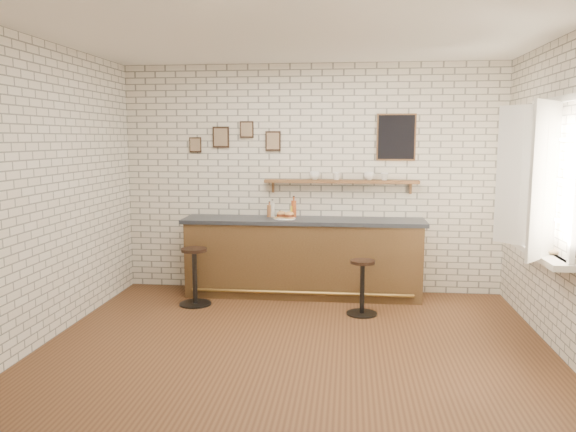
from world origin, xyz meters
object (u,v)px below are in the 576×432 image
Objects in this scene: bar_stool_left at (195,275)px; bitters_bottle_white at (273,210)px; bar_counter at (303,257)px; bar_stool_right at (362,285)px; shelf_cup_c at (369,176)px; shelf_cup_d at (385,177)px; bitters_bottle_brown at (269,211)px; book_upper at (541,250)px; ciabatta_sandwich at (285,215)px; condiment_bottle_yellow at (293,211)px; sandwich_plate at (285,218)px; book_lower at (541,251)px; shelf_cup_a at (315,176)px; shelf_cup_b at (336,176)px; bitters_bottle_amber at (294,209)px.

bitters_bottle_white is at bearing 38.57° from bar_stool_left.
bar_counter reaches higher than bar_stool_right.
shelf_cup_d is at bearing -89.37° from shelf_cup_c.
book_upper is at bearing -29.37° from bitters_bottle_brown.
ciabatta_sandwich is 1.31× the size of condiment_bottle_yellow.
shelf_cup_c is 0.20m from shelf_cup_d.
bitters_bottle_brown reaches higher than sandwich_plate.
book_lower is (2.68, -1.47, -0.12)m from ciabatta_sandwich.
shelf_cup_a reaches higher than shelf_cup_d.
shelf_cup_a is at bearing 28.36° from bar_stool_left.
condiment_bottle_yellow is at bearing 158.75° from book_lower.
bitters_bottle_brown is 2.04× the size of shelf_cup_d.
book_upper is at bearing -28.96° from ciabatta_sandwich.
shelf_cup_d is at bearing -38.65° from shelf_cup_b.
bitters_bottle_brown is at bearing -180.00° from condiment_bottle_yellow.
bitters_bottle_brown is at bearing 146.02° from shelf_cup_b.
condiment_bottle_yellow is 1.27m from shelf_cup_d.
sandwich_plate is at bearing -35.15° from bitters_bottle_brown.
condiment_bottle_yellow is at bearing 136.23° from bar_stool_right.
shelf_cup_a is 1.05× the size of shelf_cup_c.
book_upper is at bearing -31.58° from bar_counter.
shelf_cup_b reaches higher than bar_stool_right.
shelf_cup_d reaches higher than bitters_bottle_brown.
shelf_cup_d is (1.49, 0.07, 0.45)m from bitters_bottle_brown.
shelf_cup_b is (1.70, 0.77, 1.17)m from bar_stool_left.
book_lower is (2.45, -1.49, 0.43)m from bar_counter.
bitters_bottle_white reaches higher than book_lower.
bitters_bottle_amber is (0.28, 0.00, 0.02)m from bitters_bottle_white.
bar_stool_left is 2.99× the size of book_upper.
bar_counter is 22.65× the size of shelf_cup_a.
shelf_cup_c is at bearing 4.13° from condiment_bottle_yellow.
ciabatta_sandwich is 0.18m from condiment_bottle_yellow.
bar_counter is at bearing 104.12° from shelf_cup_c.
bar_stool_right is (0.99, -0.71, -0.67)m from sandwich_plate.
bitters_bottle_white is 0.94m from shelf_cup_b.
bitters_bottle_white reaches higher than bitters_bottle_brown.
condiment_bottle_yellow reaches higher than book_lower.
bitters_bottle_brown reaches higher than bar_stool_right.
bar_stool_left is 1.99m from shelf_cup_a.
bitters_bottle_brown is 0.04m from bitters_bottle_white.
shelf_cup_a reaches higher than shelf_cup_b.
shelf_cup_d is 0.43× the size of book_upper.
shelf_cup_a is (0.36, 0.23, 0.49)m from ciabatta_sandwich.
shelf_cup_a is at bearing 32.17° from ciabatta_sandwich.
ciabatta_sandwich is 0.28m from bitters_bottle_brown.
shelf_cup_c is (1.25, 0.07, 0.45)m from bitters_bottle_white.
bar_stool_left is 5.43× the size of shelf_cup_c.
bitters_bottle_white is 1.52m from shelf_cup_d.
bitters_bottle_brown is 3.34m from book_lower.
shelf_cup_a reaches higher than book_lower.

